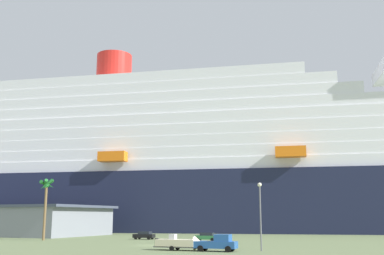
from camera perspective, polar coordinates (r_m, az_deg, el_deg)
ground_plane at (r=103.38m, az=1.17°, el=-13.56°), size 600.00×600.00×0.00m
cruise_ship at (r=142.88m, az=0.87°, el=-5.14°), size 255.64×59.15×64.70m
pickup_truck at (r=62.05m, az=3.20°, el=-14.23°), size 5.67×2.44×2.20m
small_boat_on_trailer at (r=63.70m, az=-1.31°, el=-14.24°), size 7.76×2.34×2.15m
palm_tree at (r=95.30m, az=-17.73°, el=-7.50°), size 3.30×2.95×11.93m
street_lamp at (r=63.08m, az=8.52°, el=-9.77°), size 0.56×0.56×9.03m
parked_car_green_wagon at (r=87.51m, az=1.78°, el=-13.46°), size 4.40×2.17×1.58m
parked_car_black_coupe at (r=94.90m, az=-5.98°, el=-13.22°), size 4.26×2.12×1.58m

